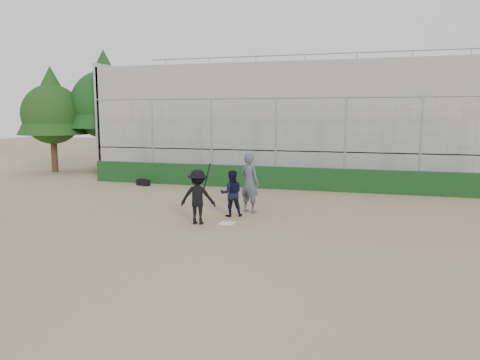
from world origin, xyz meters
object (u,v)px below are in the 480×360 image
(catcher_crouched, at_px, (232,201))
(umpire, at_px, (249,186))
(batter_at_plate, at_px, (198,197))
(equipment_bag, at_px, (143,183))

(catcher_crouched, height_order, umpire, umpire)
(batter_at_plate, xyz_separation_m, umpire, (1.05, 2.07, 0.09))
(umpire, bearing_deg, catcher_crouched, 89.13)
(batter_at_plate, relative_size, catcher_crouched, 1.75)
(catcher_crouched, relative_size, equipment_bag, 1.46)
(catcher_crouched, bearing_deg, batter_at_plate, -117.62)
(umpire, bearing_deg, equipment_bag, -9.86)
(batter_at_plate, bearing_deg, umpire, 63.10)
(batter_at_plate, height_order, umpire, umpire)
(umpire, distance_m, equipment_bag, 7.73)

